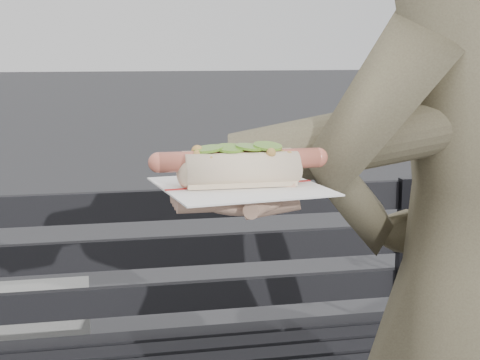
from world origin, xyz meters
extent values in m
cube|color=black|center=(-0.04, 0.93, 0.47)|extent=(1.50, 0.07, 0.03)
cube|color=black|center=(-0.04, 1.02, 0.47)|extent=(1.50, 0.07, 0.03)
cube|color=black|center=(0.63, 1.03, 0.67)|extent=(0.04, 0.03, 0.42)
cube|color=black|center=(-0.04, 1.05, 0.57)|extent=(1.50, 0.02, 0.08)
cube|color=black|center=(-0.04, 1.05, 0.70)|extent=(1.50, 0.02, 0.08)
cube|color=black|center=(-0.04, 1.05, 0.83)|extent=(1.50, 0.02, 0.08)
imported|color=#4A4331|center=(0.33, 0.13, 0.82)|extent=(0.66, 0.49, 1.65)
cylinder|color=#4A4331|center=(0.19, 0.11, 1.13)|extent=(0.51, 0.23, 0.19)
cylinder|color=#D8A384|center=(-0.03, 0.01, 1.06)|extent=(0.09, 0.08, 0.07)
ellipsoid|color=#D8A384|center=(-0.07, 0.00, 1.06)|extent=(0.10, 0.12, 0.03)
cylinder|color=#D8A384|center=(-0.13, -0.03, 1.06)|extent=(0.05, 0.02, 0.02)
cylinder|color=#D8A384|center=(-0.13, -0.01, 1.06)|extent=(0.05, 0.02, 0.02)
cylinder|color=#D8A384|center=(-0.13, 0.01, 1.06)|extent=(0.05, 0.02, 0.02)
cylinder|color=#D8A384|center=(-0.13, 0.03, 1.06)|extent=(0.05, 0.02, 0.02)
cylinder|color=#D8A384|center=(-0.06, -0.05, 1.06)|extent=(0.04, 0.05, 0.02)
cube|color=white|center=(-0.07, 0.00, 1.07)|extent=(0.21, 0.21, 0.00)
cube|color=#B21E1E|center=(-0.07, 0.00, 1.07)|extent=(0.19, 0.03, 0.00)
cylinder|color=#C7634C|center=(-0.07, 0.00, 1.11)|extent=(0.20, 0.03, 0.02)
sphere|color=#C7634C|center=(-0.17, 0.00, 1.11)|extent=(0.03, 0.03, 0.02)
sphere|color=#C7634C|center=(0.03, 0.00, 1.11)|extent=(0.02, 0.03, 0.02)
sphere|color=#9E6B2D|center=(-0.10, 0.01, 1.12)|extent=(0.01, 0.01, 0.01)
sphere|color=#9E6B2D|center=(-0.12, 0.02, 1.12)|extent=(0.01, 0.01, 0.01)
sphere|color=#9E6B2D|center=(-0.04, 0.01, 1.12)|extent=(0.01, 0.01, 0.01)
sphere|color=#9E6B2D|center=(-0.09, 0.00, 1.11)|extent=(0.01, 0.01, 0.01)
sphere|color=#9E6B2D|center=(-0.01, 0.01, 1.11)|extent=(0.01, 0.01, 0.01)
sphere|color=#9E6B2D|center=(-0.02, 0.02, 1.11)|extent=(0.01, 0.01, 0.01)
sphere|color=#9E6B2D|center=(-0.09, 0.00, 1.11)|extent=(0.01, 0.01, 0.01)
sphere|color=#9E6B2D|center=(-0.10, 0.02, 1.11)|extent=(0.01, 0.01, 0.01)
sphere|color=#9E6B2D|center=(-0.01, -0.01, 1.11)|extent=(0.01, 0.01, 0.01)
sphere|color=#9E6B2D|center=(-0.11, 0.01, 1.11)|extent=(0.01, 0.01, 0.01)
sphere|color=#9E6B2D|center=(-0.04, 0.01, 1.11)|extent=(0.01, 0.01, 0.01)
sphere|color=#9E6B2D|center=(-0.08, 0.01, 1.12)|extent=(0.01, 0.01, 0.01)
sphere|color=#9E6B2D|center=(-0.07, 0.00, 1.11)|extent=(0.01, 0.01, 0.01)
sphere|color=#9E6B2D|center=(-0.04, -0.02, 1.12)|extent=(0.01, 0.01, 0.01)
sphere|color=#9E6B2D|center=(-0.07, 0.02, 1.11)|extent=(0.01, 0.01, 0.01)
sphere|color=#9E6B2D|center=(-0.02, 0.00, 1.11)|extent=(0.01, 0.01, 0.01)
sphere|color=#9E6B2D|center=(-0.12, 0.03, 1.12)|extent=(0.01, 0.01, 0.01)
sphere|color=#9E6B2D|center=(-0.10, 0.01, 1.12)|extent=(0.01, 0.01, 0.01)
sphere|color=#9E6B2D|center=(-0.11, 0.03, 1.11)|extent=(0.01, 0.01, 0.01)
sphere|color=#9E6B2D|center=(-0.11, -0.02, 1.11)|extent=(0.01, 0.01, 0.01)
sphere|color=#9E6B2D|center=(-0.07, 0.02, 1.11)|extent=(0.01, 0.01, 0.01)
sphere|color=#9E6B2D|center=(-0.13, 0.00, 1.12)|extent=(0.01, 0.01, 0.01)
sphere|color=#9E6B2D|center=(-0.12, 0.01, 1.12)|extent=(0.01, 0.01, 0.01)
sphere|color=#9E6B2D|center=(-0.05, -0.02, 1.11)|extent=(0.01, 0.01, 0.01)
sphere|color=#9E6B2D|center=(-0.01, 0.01, 1.11)|extent=(0.01, 0.01, 0.01)
sphere|color=#9E6B2D|center=(-0.03, 0.02, 1.11)|extent=(0.01, 0.01, 0.01)
sphere|color=#9E6B2D|center=(-0.04, 0.01, 1.12)|extent=(0.01, 0.01, 0.01)
sphere|color=#9E6B2D|center=(-0.12, 0.02, 1.12)|extent=(0.01, 0.01, 0.01)
sphere|color=#9E6B2D|center=(-0.12, 0.02, 1.12)|extent=(0.01, 0.01, 0.01)
sphere|color=#9E6B2D|center=(-0.05, 0.02, 1.11)|extent=(0.01, 0.01, 0.01)
cylinder|color=#609528|center=(-0.11, 0.01, 1.12)|extent=(0.04, 0.04, 0.01)
cylinder|color=#609528|center=(-0.09, 0.00, 1.12)|extent=(0.04, 0.04, 0.01)
cylinder|color=#609528|center=(-0.06, 0.00, 1.12)|extent=(0.04, 0.04, 0.01)
cylinder|color=#609528|center=(-0.04, 0.00, 1.12)|extent=(0.04, 0.04, 0.01)
cube|color=brown|center=(0.90, 1.87, 0.00)|extent=(0.08, 0.09, 0.00)
camera|label=1|loc=(-0.26, -0.87, 1.24)|focal=55.00mm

